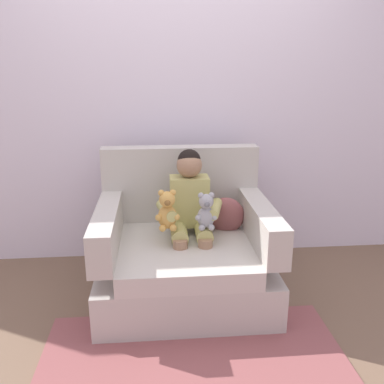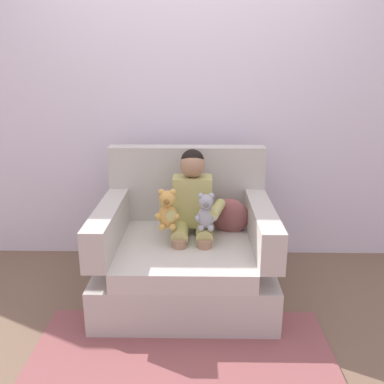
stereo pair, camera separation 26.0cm
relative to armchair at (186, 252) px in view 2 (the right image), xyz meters
name	(u,v)px [view 2 (the right image)]	position (x,y,z in m)	size (l,w,h in m)	color
ground_plane	(186,295)	(0.00, -0.05, -0.30)	(8.00, 8.00, 0.00)	brown
back_wall	(188,95)	(0.00, 0.70, 1.00)	(6.00, 0.10, 2.60)	silver
floor_rug	(181,372)	(0.00, -0.80, -0.30)	(1.65, 1.08, 0.01)	#8C4C4C
armchair	(186,252)	(0.00, 0.00, 0.00)	(1.13, 0.98, 0.96)	#BCB7AD
seated_child	(192,206)	(0.04, 0.04, 0.32)	(0.45, 0.39, 0.82)	tan
plush_honey	(167,210)	(-0.11, -0.10, 0.34)	(0.16, 0.13, 0.26)	gold
plush_grey	(206,212)	(0.13, -0.11, 0.33)	(0.14, 0.12, 0.24)	#9E9EA3
throw_pillow	(230,217)	(0.30, 0.14, 0.21)	(0.26, 0.12, 0.26)	#8C4C4C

